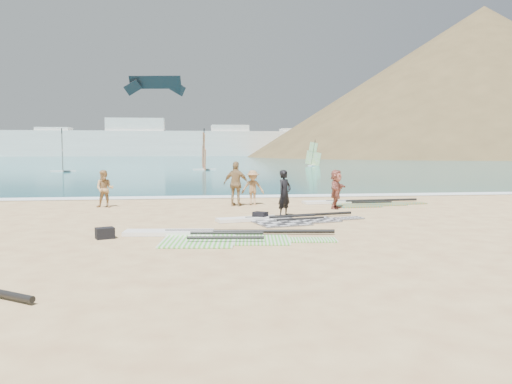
{
  "coord_description": "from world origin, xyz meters",
  "views": [
    {
      "loc": [
        -2.34,
        -13.41,
        2.54
      ],
      "look_at": [
        -0.1,
        4.0,
        1.0
      ],
      "focal_mm": 35.0,
      "sensor_mm": 36.0,
      "label": 1
    }
  ],
  "objects": [
    {
      "name": "beachgoer_left",
      "position": [
        -6.08,
        8.57,
        0.8
      ],
      "size": [
        0.82,
        0.66,
        1.61
      ],
      "primitive_type": "imported",
      "rotation": [
        0.0,
        0.0,
        -0.07
      ],
      "color": "tan",
      "rests_on": "ground"
    },
    {
      "name": "person_wetsuit",
      "position": [
        1.06,
        4.72,
        0.87
      ],
      "size": [
        0.75,
        0.74,
        1.74
      ],
      "primitive_type": "imported",
      "rotation": [
        0.0,
        0.0,
        0.73
      ],
      "color": "black",
      "rests_on": "ground"
    },
    {
      "name": "far_town",
      "position": [
        -15.72,
        150.0,
        4.49
      ],
      "size": [
        160.0,
        8.0,
        12.0
      ],
      "color": "white",
      "rests_on": "ground"
    },
    {
      "name": "headland_main",
      "position": [
        85.0,
        130.0,
        0.0
      ],
      "size": [
        143.0,
        143.0,
        45.0
      ],
      "primitive_type": "cone",
      "color": "brown",
      "rests_on": "ground"
    },
    {
      "name": "ground",
      "position": [
        0.0,
        0.0,
        0.0
      ],
      "size": [
        300.0,
        300.0,
        0.0
      ],
      "primitive_type": "plane",
      "color": "#D3B67B",
      "rests_on": "ground"
    },
    {
      "name": "rig_green",
      "position": [
        -1.86,
        0.63,
        0.05
      ],
      "size": [
        6.18,
        2.78,
        0.2
      ],
      "rotation": [
        0.0,
        0.0,
        -0.12
      ],
      "color": "#48CC28",
      "rests_on": "ground"
    },
    {
      "name": "windsurfer_left",
      "position": [
        -15.94,
        41.64,
        1.34
      ],
      "size": [
        2.67,
        3.05,
        4.68
      ],
      "rotation": [
        0.0,
        0.0,
        0.26
      ],
      "color": "white",
      "rests_on": "ground"
    },
    {
      "name": "surf_line",
      "position": [
        0.0,
        12.3,
        0.0
      ],
      "size": [
        300.0,
        1.2,
        0.04
      ],
      "primitive_type": "cube",
      "color": "white",
      "rests_on": "ground"
    },
    {
      "name": "rig_orange",
      "position": [
        5.04,
        8.46,
        0.05
      ],
      "size": [
        5.66,
        2.29,
        0.2
      ],
      "rotation": [
        0.0,
        0.0,
        0.08
      ],
      "color": "orange",
      "rests_on": "ground"
    },
    {
      "name": "beachgoer_back",
      "position": [
        -0.42,
        8.37,
        0.98
      ],
      "size": [
        1.25,
        0.88,
        1.97
      ],
      "primitive_type": "imported",
      "rotation": [
        0.0,
        0.0,
        2.76
      ],
      "color": "#98774C",
      "rests_on": "ground"
    },
    {
      "name": "windsurfer_right",
      "position": [
        14.87,
        56.42,
        1.16
      ],
      "size": [
        1.97,
        1.97,
        3.82
      ],
      "rotation": [
        0.0,
        0.0,
        0.85
      ],
      "color": "white",
      "rests_on": "ground"
    },
    {
      "name": "beachgoer_mid",
      "position": [
        0.36,
        8.73,
        0.78
      ],
      "size": [
        1.05,
        0.66,
        1.56
      ],
      "primitive_type": "imported",
      "rotation": [
        0.0,
        0.0,
        -0.08
      ],
      "color": "#9D7449",
      "rests_on": "ground"
    },
    {
      "name": "gear_bag_far",
      "position": [
        0.05,
        3.98,
        0.14
      ],
      "size": [
        0.59,
        0.56,
        0.29
      ],
      "primitive_type": "cube",
      "rotation": [
        0.0,
        0.0,
        -0.62
      ],
      "color": "black",
      "rests_on": "ground"
    },
    {
      "name": "windsurfer_centre",
      "position": [
        -0.98,
        44.15,
        1.38
      ],
      "size": [
        2.72,
        3.24,
        4.85
      ],
      "rotation": [
        0.0,
        0.0,
        0.11
      ],
      "color": "white",
      "rests_on": "ground"
    },
    {
      "name": "beachgoer_right",
      "position": [
        3.67,
        6.89,
        0.83
      ],
      "size": [
        1.19,
        1.57,
        1.65
      ],
      "primitive_type": "imported",
      "rotation": [
        0.0,
        0.0,
        1.04
      ],
      "color": "#A45A4C",
      "rests_on": "ground"
    },
    {
      "name": "gear_bag_near",
      "position": [
        -4.8,
        0.91,
        0.16
      ],
      "size": [
        0.59,
        0.51,
        0.31
      ],
      "primitive_type": "cube",
      "rotation": [
        0.0,
        0.0,
        0.37
      ],
      "color": "black",
      "rests_on": "ground"
    },
    {
      "name": "sea",
      "position": [
        0.0,
        132.0,
        0.0
      ],
      "size": [
        300.0,
        240.0,
        0.06
      ],
      "primitive_type": "cube",
      "color": "#0B4352",
      "rests_on": "ground"
    },
    {
      "name": "kitesurf_kite",
      "position": [
        -6.66,
        48.88,
        10.31
      ],
      "size": [
        7.42,
        1.83,
        2.43
      ],
      "rotation": [
        0.0,
        0.0,
        -0.16
      ],
      "color": "black",
      "rests_on": "ground"
    },
    {
      "name": "rig_grey",
      "position": [
        0.7,
        3.62,
        0.05
      ],
      "size": [
        5.39,
        2.77,
        0.2
      ],
      "rotation": [
        0.0,
        0.0,
        0.24
      ],
      "color": "#242426",
      "rests_on": "ground"
    }
  ]
}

